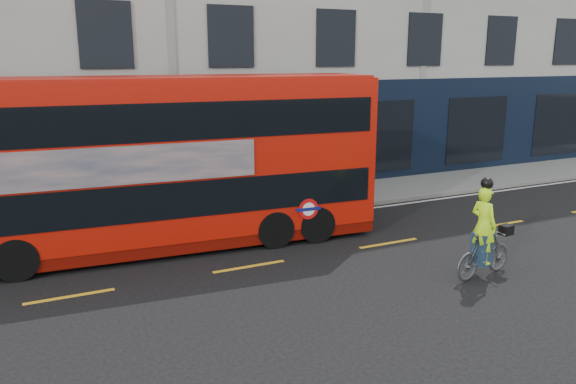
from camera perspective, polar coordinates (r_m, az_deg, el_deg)
ground at (r=12.18m, az=-1.34°, el=-9.90°), size 120.00×120.00×0.00m
pavement at (r=17.97m, az=-9.83°, el=-2.09°), size 60.00×3.00×0.12m
kerb at (r=16.58m, az=-8.42°, el=-3.35°), size 60.00×0.12×0.13m
road_edge_line at (r=16.32m, az=-8.10°, el=-3.84°), size 58.00×0.10×0.01m
lane_dashes at (r=13.46m, az=-3.97°, el=-7.56°), size 58.00×0.12×0.01m
bus at (r=14.61m, az=-12.22°, el=3.01°), size 11.02×3.21×4.39m
cyclist at (r=13.35m, az=19.28°, el=-5.00°), size 1.81×0.74×2.31m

